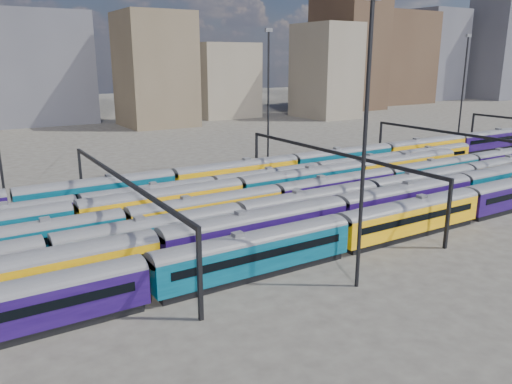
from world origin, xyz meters
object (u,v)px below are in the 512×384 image
rake_0 (468,200)px  rake_2 (153,232)px  mast_2 (365,137)px  rake_1 (405,197)px

rake_0 → rake_2: size_ratio=0.88×
rake_0 → rake_2: 40.23m
rake_0 → mast_2: bearing=-164.7°
rake_0 → mast_2: (-25.55, -7.00, 11.19)m
rake_2 → mast_2: mast_2 is taller
rake_0 → rake_2: rake_0 is taller
rake_1 → rake_2: 33.21m
rake_2 → rake_0: bearing=-14.4°
rake_1 → mast_2: (-19.42, -12.00, 11.02)m
rake_1 → mast_2: bearing=-148.3°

